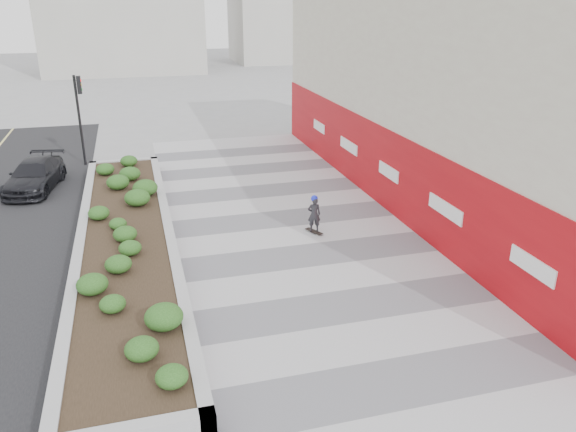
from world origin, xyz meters
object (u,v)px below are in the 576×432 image
Objects in this scene: planter at (126,237)px; traffic_signal_near at (80,107)px; skateboarder at (314,214)px; car_dark at (35,175)px.

traffic_signal_near reaches higher than planter.
skateboarder is (7.87, -10.86, -2.07)m from traffic_signal_near.
traffic_signal_near is (-1.73, 10.50, 2.34)m from planter.
planter is 4.29× the size of traffic_signal_near.
traffic_signal_near is at bearing 99.35° from planter.
skateboarder is (6.14, -0.36, 0.27)m from planter.
traffic_signal_near is at bearing 101.19° from skateboarder.
planter is at bearing 151.92° from skateboarder.
planter is 13.27× the size of skateboarder.
traffic_signal_near is 1.01× the size of car_dark.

